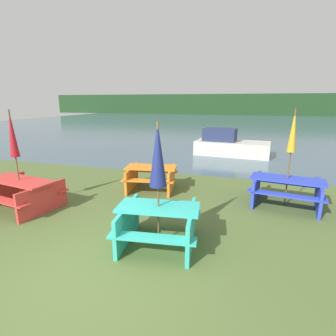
# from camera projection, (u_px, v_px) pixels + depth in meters

# --- Properties ---
(ground_plane) EXTENTS (60.00, 60.00, 0.00)m
(ground_plane) POSITION_uv_depth(u_px,v_px,m) (82.00, 282.00, 3.94)
(ground_plane) COLOR #516633
(water) EXTENTS (60.00, 50.00, 0.00)m
(water) POSITION_uv_depth(u_px,v_px,m) (227.00, 123.00, 33.06)
(water) COLOR #425B6B
(water) RESTS_ON ground_plane
(far_treeline) EXTENTS (80.00, 1.60, 4.00)m
(far_treeline) POSITION_uv_depth(u_px,v_px,m) (235.00, 104.00, 51.16)
(far_treeline) COLOR #1E3D1E
(far_treeline) RESTS_ON water
(picnic_table_teal) EXTENTS (1.65, 1.54, 0.77)m
(picnic_table_teal) POSITION_uv_depth(u_px,v_px,m) (158.00, 222.00, 4.91)
(picnic_table_teal) COLOR #33B7A8
(picnic_table_teal) RESTS_ON ground_plane
(picnic_table_red) EXTENTS (2.09, 1.68, 0.74)m
(picnic_table_red) POSITION_uv_depth(u_px,v_px,m) (21.00, 191.00, 6.62)
(picnic_table_red) COLOR red
(picnic_table_red) RESTS_ON ground_plane
(picnic_table_blue) EXTENTS (1.96, 1.64, 0.73)m
(picnic_table_blue) POSITION_uv_depth(u_px,v_px,m) (286.00, 189.00, 6.77)
(picnic_table_blue) COLOR blue
(picnic_table_blue) RESTS_ON ground_plane
(picnic_table_orange) EXTENTS (1.70, 1.59, 0.73)m
(picnic_table_orange) POSITION_uv_depth(u_px,v_px,m) (151.00, 176.00, 8.00)
(picnic_table_orange) COLOR orange
(picnic_table_orange) RESTS_ON ground_plane
(umbrella_gold) EXTENTS (0.21, 0.21, 2.49)m
(umbrella_gold) POSITION_uv_depth(u_px,v_px,m) (293.00, 132.00, 6.41)
(umbrella_gold) COLOR brown
(umbrella_gold) RESTS_ON ground_plane
(umbrella_crimson) EXTENTS (0.21, 0.21, 2.46)m
(umbrella_crimson) POSITION_uv_depth(u_px,v_px,m) (12.00, 135.00, 6.27)
(umbrella_crimson) COLOR brown
(umbrella_crimson) RESTS_ON ground_plane
(umbrella_navy) EXTENTS (0.32, 0.32, 2.32)m
(umbrella_navy) POSITION_uv_depth(u_px,v_px,m) (158.00, 155.00, 4.59)
(umbrella_navy) COLOR brown
(umbrella_navy) RESTS_ON ground_plane
(boat) EXTENTS (3.72, 1.91, 1.31)m
(boat) POSITION_uv_depth(u_px,v_px,m) (229.00, 145.00, 13.16)
(boat) COLOR beige
(boat) RESTS_ON water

